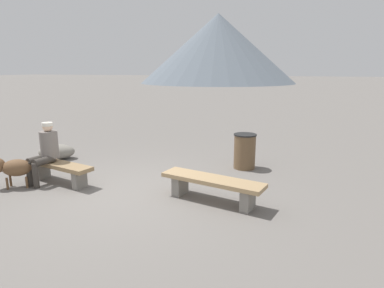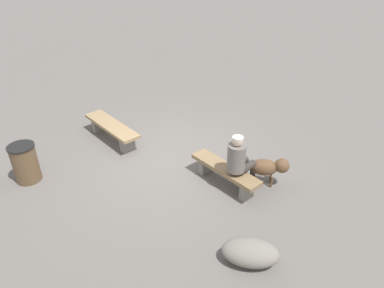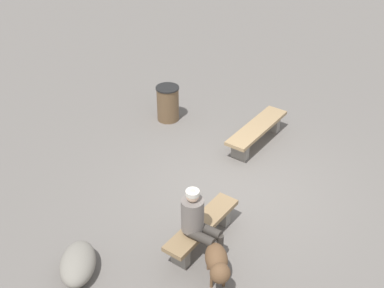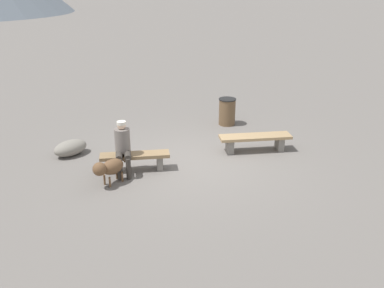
{
  "view_description": "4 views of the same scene",
  "coord_description": "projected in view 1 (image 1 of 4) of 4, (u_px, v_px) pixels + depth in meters",
  "views": [
    {
      "loc": [
        -3.14,
        5.03,
        2.27
      ],
      "look_at": [
        -0.9,
        -1.33,
        0.72
      ],
      "focal_mm": 30.54,
      "sensor_mm": 36.0,
      "label": 1
    },
    {
      "loc": [
        4.37,
        -5.04,
        4.39
      ],
      "look_at": [
        0.47,
        0.22,
        0.47
      ],
      "focal_mm": 33.06,
      "sensor_mm": 36.0,
      "label": 2
    },
    {
      "loc": [
        6.85,
        2.18,
        5.69
      ],
      "look_at": [
        0.11,
        -0.82,
        0.87
      ],
      "focal_mm": 46.02,
      "sensor_mm": 36.0,
      "label": 3
    },
    {
      "loc": [
        3.23,
        8.85,
        4.3
      ],
      "look_at": [
        0.34,
        0.7,
        0.79
      ],
      "focal_mm": 39.51,
      "sensor_mm": 36.0,
      "label": 4
    }
  ],
  "objects": [
    {
      "name": "bench_left",
      "position": [
        212.0,
        184.0,
        5.65
      ],
      "size": [
        1.9,
        0.82,
        0.43
      ],
      "rotation": [
        0.0,
        0.0,
        -0.21
      ],
      "color": "gray",
      "rests_on": "ground"
    },
    {
      "name": "boulder",
      "position": [
        57.0,
        152.0,
        8.37
      ],
      "size": [
        1.03,
        0.87,
        0.39
      ],
      "primitive_type": "ellipsoid",
      "rotation": [
        0.0,
        0.0,
        2.05
      ],
      "color": "gray",
      "rests_on": "ground"
    },
    {
      "name": "seated_person",
      "position": [
        46.0,
        149.0,
        6.56
      ],
      "size": [
        0.42,
        0.68,
        1.23
      ],
      "rotation": [
        0.0,
        0.0,
        -0.17
      ],
      "color": "slate",
      "rests_on": "ground"
    },
    {
      "name": "bench_right",
      "position": [
        60.0,
        168.0,
        6.59
      ],
      "size": [
        1.64,
        0.68,
        0.42
      ],
      "rotation": [
        0.0,
        0.0,
        -0.21
      ],
      "color": "gray",
      "rests_on": "ground"
    },
    {
      "name": "ground",
      "position": [
        124.0,
        194.0,
        6.15
      ],
      "size": [
        210.0,
        210.0,
        0.06
      ],
      "primitive_type": "cube",
      "color": "slate"
    },
    {
      "name": "dog",
      "position": [
        11.0,
        167.0,
        6.3
      ],
      "size": [
        0.78,
        0.6,
        0.61
      ],
      "rotation": [
        0.0,
        0.0,
        0.53
      ],
      "color": "brown",
      "rests_on": "ground"
    },
    {
      "name": "distant_peak_3",
      "position": [
        218.0,
        49.0,
        52.67
      ],
      "size": [
        24.99,
        24.99,
        10.88
      ],
      "primitive_type": "cone",
      "color": "slate",
      "rests_on": "ground"
    },
    {
      "name": "trash_bin",
      "position": [
        245.0,
        151.0,
        7.56
      ],
      "size": [
        0.52,
        0.52,
        0.81
      ],
      "color": "brown",
      "rests_on": "ground"
    }
  ]
}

